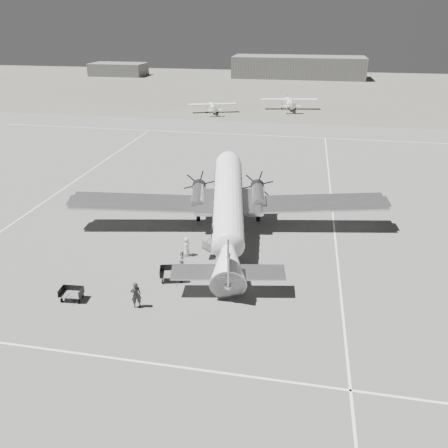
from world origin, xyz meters
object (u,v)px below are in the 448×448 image
Objects in this scene: hangar_main at (298,67)px; light_plane_left at (212,108)px; dc3_airliner at (228,208)px; ground_crew at (136,295)px; baggage_cart_far at (72,294)px; light_plane_right at (289,104)px; baggage_cart_near at (172,274)px; passenger at (187,247)px; ramp_agent at (183,259)px; shed_secondary at (118,69)px.

light_plane_left is (-15.32, -62.76, -2.28)m from hangar_main.
ground_crew is (-4.24, -11.35, -1.81)m from dc3_airliner.
baggage_cart_far is (-11.33, -129.09, -2.85)m from hangar_main.
dc3_airliner is 2.44× the size of light_plane_right.
dc3_airliner is 8.52m from baggage_cart_near.
dc3_airliner is 61.43m from light_plane_right.
ramp_agent is at bearing 177.71° from passenger.
baggage_cart_far is at bearing 131.66° from passenger.
hangar_main is 25.93× the size of passenger.
ramp_agent is at bearing 36.50° from baggage_cart_far.
light_plane_left is at bearing 84.51° from baggage_cart_near.
shed_secondary is at bearing 16.36° from passenger.
light_plane_right is 67.37m from ramp_agent.
baggage_cart_near is 1.92m from ramp_agent.
dc3_airliner is at bearing 54.89° from baggage_cart_near.
passenger reaches higher than baggage_cart_near.
ramp_agent is (-4.87, -67.19, -0.47)m from light_plane_right.
ramp_agent is (55.08, -118.53, -1.24)m from shed_secondary.
dc3_airliner reaches higher than light_plane_left.
baggage_cart_far is (-6.06, -3.69, -0.07)m from baggage_cart_near.
baggage_cart_near is 1.20× the size of ramp_agent.
hangar_main is 27.48× the size of ramp_agent.
baggage_cart_far is 9.73m from passenger.
dc3_airliner is 2.97× the size of light_plane_left.
baggage_cart_near is 0.95× the size of ground_crew.
ramp_agent is at bearing -137.55° from ground_crew.
shed_secondary is at bearing 110.27° from light_plane_left.
baggage_cart_near is at bearing -65.55° from shed_secondary.
shed_secondary is at bearing 130.17° from light_plane_right.
light_plane_right reaches higher than ramp_agent.
light_plane_right is 7.36× the size of passenger.
baggage_cart_near is (10.06, -62.64, -0.50)m from light_plane_left.
light_plane_right is (59.96, -51.34, -0.76)m from shed_secondary.
light_plane_left is at bearing -52.28° from shed_secondary.
passenger is (54.86, -116.59, -1.19)m from shed_secondary.
shed_secondary is 135.05m from ground_crew.
light_plane_right is at bearing 5.35° from light_plane_left.
baggage_cart_near is at bearing -103.58° from light_plane_right.
dc3_airliner is 12.25m from ground_crew.
ground_crew is at bearing -125.12° from baggage_cart_near.
light_plane_left is at bearing 43.41° from ramp_agent.
hangar_main reaches higher than baggage_cart_far.
light_plane_right is 65.45m from passenger.
baggage_cart_near is (-5.22, -69.06, -0.72)m from light_plane_right.
light_plane_right is (2.34, 61.36, -1.54)m from dc3_airliner.
shed_secondary is 126.58m from dc3_airliner.
shed_secondary is at bearing 106.95° from baggage_cart_far.
shed_secondary is (-60.00, -5.00, -1.30)m from hangar_main.
dc3_airliner is 6.67m from ramp_agent.
ground_crew is at bearing -3.90° from baggage_cart_far.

